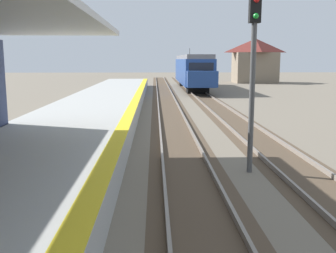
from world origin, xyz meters
The scene contains 6 objects.
station_platform centered at (-2.50, 16.00, 0.45)m, with size 5.00×80.00×0.91m.
track_pair_nearest_platform centered at (1.90, 20.00, 0.05)m, with size 2.34×120.00×0.16m.
track_pair_middle centered at (5.30, 20.00, 0.05)m, with size 2.34×120.00×0.16m.
approaching_train centered at (5.30, 49.66, 2.18)m, with size 2.93×19.60×4.76m.
rail_signal_post centered at (3.79, 15.08, 3.19)m, with size 0.32×0.34×5.20m.
distant_trackside_house centered at (15.70, 62.38, 3.34)m, with size 6.60×5.28×6.40m.
Camera 1 is at (0.93, 3.45, 3.37)m, focal length 42.69 mm.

